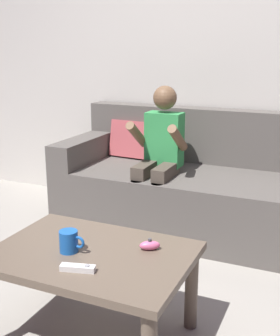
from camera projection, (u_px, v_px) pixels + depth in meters
wall_back at (207, 50)px, 3.25m from camera, size 4.15×0.05×2.50m
couch at (208, 190)px, 3.09m from camera, size 2.10×0.80×0.83m
person_seated_on_couch at (159, 152)px, 2.97m from camera, size 0.35×0.43×1.02m
coffee_table at (92, 266)px, 1.91m from camera, size 0.85×0.60×0.42m
game_remote_white_near_edge at (78, 268)px, 1.72m from camera, size 0.14×0.07×0.03m
nunchuk_pink at (150, 245)px, 1.90m from camera, size 0.10×0.08×0.05m
coffee_mug at (69, 241)px, 1.88m from camera, size 0.12×0.08×0.10m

